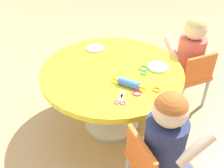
{
  "coord_description": "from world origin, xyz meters",
  "views": [
    {
      "loc": [
        -1.48,
        -0.03,
        1.47
      ],
      "look_at": [
        0.0,
        0.0,
        0.38
      ],
      "focal_mm": 40.39,
      "sensor_mm": 36.0,
      "label": 1
    }
  ],
  "objects_px": {
    "craft_table": "(112,82)",
    "child_chair_right": "(189,75)",
    "rolling_pin": "(129,83)",
    "seated_child_left": "(167,134)",
    "seated_child_right": "(191,48)",
    "craft_scissors": "(121,100)",
    "child_chair_left": "(155,165)"
  },
  "relations": [
    {
      "from": "rolling_pin",
      "to": "seated_child_left",
      "type": "bearing_deg",
      "value": -157.26
    },
    {
      "from": "craft_table",
      "to": "child_chair_left",
      "type": "relative_size",
      "value": 1.86
    },
    {
      "from": "rolling_pin",
      "to": "craft_scissors",
      "type": "height_order",
      "value": "rolling_pin"
    },
    {
      "from": "seated_child_right",
      "to": "seated_child_left",
      "type": "bearing_deg",
      "value": 159.87
    },
    {
      "from": "seated_child_left",
      "to": "craft_scissors",
      "type": "xyz_separation_m",
      "value": [
        0.28,
        0.23,
        -0.02
      ]
    },
    {
      "from": "child_chair_left",
      "to": "rolling_pin",
      "type": "relative_size",
      "value": 2.51
    },
    {
      "from": "rolling_pin",
      "to": "craft_scissors",
      "type": "bearing_deg",
      "value": 159.42
    },
    {
      "from": "craft_table",
      "to": "rolling_pin",
      "type": "height_order",
      "value": "rolling_pin"
    },
    {
      "from": "craft_table",
      "to": "child_chair_left",
      "type": "xyz_separation_m",
      "value": [
        -0.63,
        -0.25,
        -0.1
      ]
    },
    {
      "from": "child_chair_left",
      "to": "child_chair_right",
      "type": "distance_m",
      "value": 0.96
    },
    {
      "from": "craft_scissors",
      "to": "craft_table",
      "type": "bearing_deg",
      "value": 10.02
    },
    {
      "from": "craft_scissors",
      "to": "seated_child_left",
      "type": "bearing_deg",
      "value": -141.24
    },
    {
      "from": "seated_child_left",
      "to": "rolling_pin",
      "type": "height_order",
      "value": "seated_child_left"
    },
    {
      "from": "rolling_pin",
      "to": "craft_table",
      "type": "bearing_deg",
      "value": 29.05
    },
    {
      "from": "seated_child_left",
      "to": "seated_child_right",
      "type": "height_order",
      "value": "same"
    },
    {
      "from": "rolling_pin",
      "to": "craft_scissors",
      "type": "xyz_separation_m",
      "value": [
        -0.14,
        0.05,
        -0.02
      ]
    },
    {
      "from": "child_chair_left",
      "to": "seated_child_right",
      "type": "xyz_separation_m",
      "value": [
        0.92,
        -0.37,
        0.23
      ]
    },
    {
      "from": "child_chair_right",
      "to": "rolling_pin",
      "type": "height_order",
      "value": "rolling_pin"
    },
    {
      "from": "craft_table",
      "to": "craft_scissors",
      "type": "bearing_deg",
      "value": -169.98
    },
    {
      "from": "child_chair_right",
      "to": "rolling_pin",
      "type": "distance_m",
      "value": 0.73
    },
    {
      "from": "craft_table",
      "to": "child_chair_right",
      "type": "height_order",
      "value": "child_chair_right"
    },
    {
      "from": "rolling_pin",
      "to": "craft_scissors",
      "type": "relative_size",
      "value": 1.53
    },
    {
      "from": "craft_table",
      "to": "rolling_pin",
      "type": "relative_size",
      "value": 4.68
    },
    {
      "from": "child_chair_left",
      "to": "seated_child_left",
      "type": "bearing_deg",
      "value": -65.59
    },
    {
      "from": "craft_table",
      "to": "rolling_pin",
      "type": "distance_m",
      "value": 0.26
    },
    {
      "from": "seated_child_left",
      "to": "child_chair_right",
      "type": "distance_m",
      "value": 0.96
    },
    {
      "from": "craft_table",
      "to": "seated_child_right",
      "type": "bearing_deg",
      "value": -65.11
    },
    {
      "from": "seated_child_right",
      "to": "rolling_pin",
      "type": "bearing_deg",
      "value": 133.75
    },
    {
      "from": "seated_child_left",
      "to": "craft_scissors",
      "type": "distance_m",
      "value": 0.36
    },
    {
      "from": "seated_child_left",
      "to": "rolling_pin",
      "type": "distance_m",
      "value": 0.45
    },
    {
      "from": "seated_child_left",
      "to": "craft_table",
      "type": "bearing_deg",
      "value": 24.85
    },
    {
      "from": "child_chair_right",
      "to": "child_chair_left",
      "type": "bearing_deg",
      "value": 156.51
    }
  ]
}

